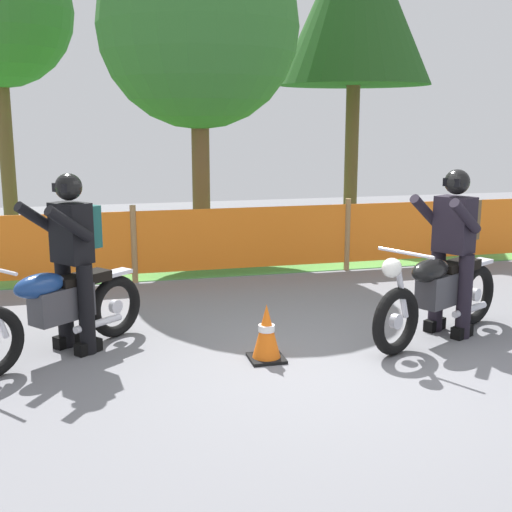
{
  "coord_description": "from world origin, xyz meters",
  "views": [
    {
      "loc": [
        -2.06,
        -5.35,
        2.18
      ],
      "look_at": [
        -0.56,
        0.61,
        0.9
      ],
      "focal_mm": 46.5,
      "sensor_mm": 36.0,
      "label": 1
    }
  ],
  "objects_px": {
    "motorcycle_trailing": "(57,308)",
    "rider_lead": "(454,243)",
    "traffic_cone": "(267,333)",
    "motorcycle_lead": "(439,293)",
    "rider_trailing": "(73,253)"
  },
  "relations": [
    {
      "from": "motorcycle_trailing",
      "to": "rider_lead",
      "type": "bearing_deg",
      "value": 136.53
    },
    {
      "from": "motorcycle_trailing",
      "to": "traffic_cone",
      "type": "distance_m",
      "value": 1.95
    },
    {
      "from": "motorcycle_lead",
      "to": "motorcycle_trailing",
      "type": "relative_size",
      "value": 1.15
    },
    {
      "from": "motorcycle_trailing",
      "to": "traffic_cone",
      "type": "height_order",
      "value": "motorcycle_trailing"
    },
    {
      "from": "motorcycle_lead",
      "to": "rider_lead",
      "type": "height_order",
      "value": "rider_lead"
    },
    {
      "from": "motorcycle_lead",
      "to": "motorcycle_trailing",
      "type": "xyz_separation_m",
      "value": [
        -3.68,
        0.4,
        -0.01
      ]
    },
    {
      "from": "motorcycle_lead",
      "to": "rider_lead",
      "type": "xyz_separation_m",
      "value": [
        0.2,
        0.11,
        0.48
      ]
    },
    {
      "from": "rider_lead",
      "to": "traffic_cone",
      "type": "bearing_deg",
      "value": -20.16
    },
    {
      "from": "rider_trailing",
      "to": "traffic_cone",
      "type": "bearing_deg",
      "value": 117.92
    },
    {
      "from": "rider_lead",
      "to": "motorcycle_trailing",
      "type": "bearing_deg",
      "value": -32.36
    },
    {
      "from": "rider_trailing",
      "to": "motorcycle_trailing",
      "type": "bearing_deg",
      "value": 0.51
    },
    {
      "from": "motorcycle_lead",
      "to": "rider_lead",
      "type": "relative_size",
      "value": 1.11
    },
    {
      "from": "motorcycle_trailing",
      "to": "motorcycle_lead",
      "type": "bearing_deg",
      "value": 134.64
    },
    {
      "from": "rider_lead",
      "to": "traffic_cone",
      "type": "height_order",
      "value": "rider_lead"
    },
    {
      "from": "motorcycle_trailing",
      "to": "rider_lead",
      "type": "xyz_separation_m",
      "value": [
        3.87,
        -0.29,
        0.49
      ]
    }
  ]
}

